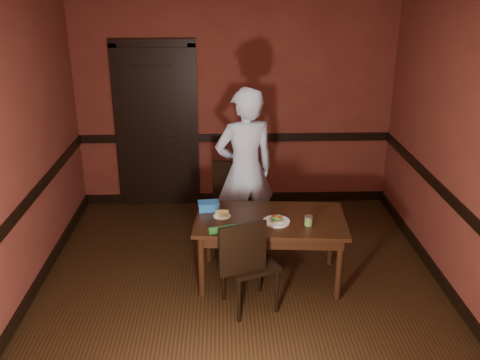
{
  "coord_description": "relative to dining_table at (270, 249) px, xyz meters",
  "views": [
    {
      "loc": [
        -0.16,
        -4.39,
        2.9
      ],
      "look_at": [
        0.0,
        0.35,
        1.05
      ],
      "focal_mm": 40.0,
      "sensor_mm": 36.0,
      "label": 1
    }
  ],
  "objects": [
    {
      "name": "dado_back",
      "position": [
        -0.29,
        1.96,
        0.56
      ],
      "size": [
        4.0,
        0.03,
        0.1
      ],
      "primitive_type": "cube",
      "color": "black",
      "rests_on": "ground"
    },
    {
      "name": "chair_far",
      "position": [
        -0.28,
        0.56,
        0.16
      ],
      "size": [
        0.58,
        0.58,
        0.99
      ],
      "primitive_type": null,
      "rotation": [
        0.0,
        0.0,
        -0.32
      ],
      "color": "black",
      "rests_on": "floor"
    },
    {
      "name": "cheese_saucer",
      "position": [
        -0.47,
        0.05,
        0.36
      ],
      "size": [
        0.17,
        0.17,
        0.05
      ],
      "rotation": [
        0.0,
        0.0,
        0.21
      ],
      "color": "white",
      "rests_on": "dining_table"
    },
    {
      "name": "sauce_jar",
      "position": [
        0.34,
        -0.17,
        0.39
      ],
      "size": [
        0.08,
        0.08,
        0.09
      ],
      "rotation": [
        0.0,
        0.0,
        -0.25
      ],
      "color": "#578439",
      "rests_on": "dining_table"
    },
    {
      "name": "wall_left",
      "position": [
        -2.29,
        -0.28,
        1.01
      ],
      "size": [
        0.02,
        4.5,
        2.7
      ],
      "primitive_type": "cube",
      "color": "maroon",
      "rests_on": "ground"
    },
    {
      "name": "wall_back",
      "position": [
        -0.29,
        1.97,
        1.01
      ],
      "size": [
        4.0,
        0.02,
        2.7
      ],
      "primitive_type": "cube",
      "color": "maroon",
      "rests_on": "ground"
    },
    {
      "name": "baseboard_back",
      "position": [
        -0.29,
        1.96,
        -0.28
      ],
      "size": [
        4.0,
        0.03,
        0.12
      ],
      "primitive_type": "cube",
      "color": "black",
      "rests_on": "ground"
    },
    {
      "name": "door",
      "position": [
        -1.29,
        1.94,
        0.75
      ],
      "size": [
        1.05,
        0.07,
        2.2
      ],
      "color": "black",
      "rests_on": "ground"
    },
    {
      "name": "sandwich_plate",
      "position": [
        0.05,
        -0.09,
        0.36
      ],
      "size": [
        0.26,
        0.26,
        0.06
      ],
      "rotation": [
        0.0,
        0.0,
        0.23
      ],
      "color": "white",
      "rests_on": "dining_table"
    },
    {
      "name": "dado_left",
      "position": [
        -2.28,
        -0.28,
        0.56
      ],
      "size": [
        0.03,
        4.5,
        0.1
      ],
      "primitive_type": "cube",
      "color": "black",
      "rests_on": "ground"
    },
    {
      "name": "food_tub",
      "position": [
        -0.6,
        0.2,
        0.38
      ],
      "size": [
        0.22,
        0.16,
        0.09
      ],
      "rotation": [
        0.0,
        0.0,
        0.11
      ],
      "color": "blue",
      "rests_on": "dining_table"
    },
    {
      "name": "person",
      "position": [
        -0.22,
        0.71,
        0.57
      ],
      "size": [
        0.76,
        0.61,
        1.81
      ],
      "primitive_type": "imported",
      "rotation": [
        0.0,
        0.0,
        3.44
      ],
      "color": "silver",
      "rests_on": "floor"
    },
    {
      "name": "chair_near",
      "position": [
        -0.22,
        -0.46,
        0.12
      ],
      "size": [
        0.56,
        0.56,
        0.93
      ],
      "primitive_type": null,
      "rotation": [
        0.0,
        0.0,
        3.51
      ],
      "color": "black",
      "rests_on": "floor"
    },
    {
      "name": "floor",
      "position": [
        -0.29,
        -0.28,
        -0.34
      ],
      "size": [
        4.0,
        4.5,
        0.01
      ],
      "primitive_type": "cube",
      "color": "black",
      "rests_on": "ground"
    },
    {
      "name": "wrapped_veg",
      "position": [
        -0.47,
        -0.3,
        0.38
      ],
      "size": [
        0.27,
        0.15,
        0.07
      ],
      "primitive_type": "cylinder",
      "rotation": [
        0.0,
        1.57,
        0.29
      ],
      "color": "#1D4D1A",
      "rests_on": "dining_table"
    },
    {
      "name": "dining_table",
      "position": [
        0.0,
        0.0,
        0.0
      ],
      "size": [
        1.5,
        0.92,
        0.68
      ],
      "primitive_type": "cube",
      "rotation": [
        0.0,
        0.0,
        -0.08
      ],
      "color": "black",
      "rests_on": "floor"
    },
    {
      "name": "wall_front",
      "position": [
        -0.29,
        -2.53,
        1.01
      ],
      "size": [
        4.0,
        0.02,
        2.7
      ],
      "primitive_type": "cube",
      "color": "maroon",
      "rests_on": "ground"
    },
    {
      "name": "baseboard_left",
      "position": [
        -2.28,
        -0.28,
        -0.28
      ],
      "size": [
        0.03,
        4.5,
        0.12
      ],
      "primitive_type": "cube",
      "color": "black",
      "rests_on": "ground"
    },
    {
      "name": "baseboard_right",
      "position": [
        1.69,
        -0.28,
        -0.28
      ],
      "size": [
        0.03,
        4.5,
        0.12
      ],
      "primitive_type": "cube",
      "color": "black",
      "rests_on": "ground"
    },
    {
      "name": "wall_right",
      "position": [
        1.71,
        -0.28,
        1.01
      ],
      "size": [
        0.02,
        4.5,
        2.7
      ],
      "primitive_type": "cube",
      "color": "maroon",
      "rests_on": "ground"
    },
    {
      "name": "dado_right",
      "position": [
        1.69,
        -0.28,
        0.56
      ],
      "size": [
        0.03,
        4.5,
        0.1
      ],
      "primitive_type": "cube",
      "color": "black",
      "rests_on": "ground"
    }
  ]
}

